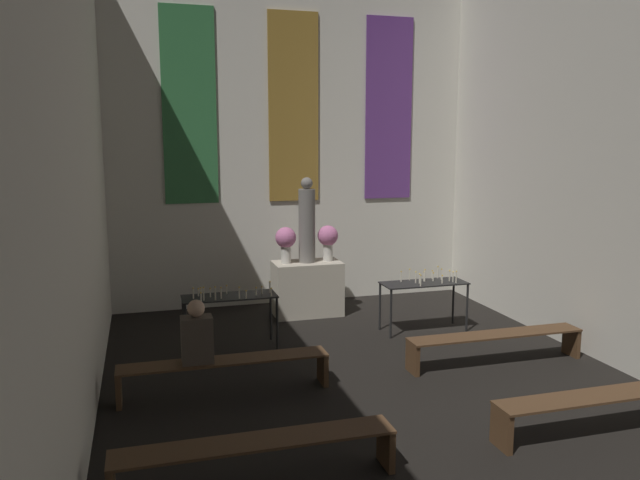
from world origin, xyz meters
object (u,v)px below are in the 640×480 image
(pew_third_left, at_px, (256,451))
(person_seated, at_px, (197,335))
(candle_rack_left, at_px, (229,302))
(candle_rack_right, at_px, (424,288))
(pew_third_right, at_px, (606,403))
(statue, at_px, (307,223))
(pew_back_right, at_px, (495,341))
(flower_vase_right, at_px, (328,238))
(pew_back_left, at_px, (225,368))
(altar, at_px, (307,288))
(flower_vase_left, at_px, (286,240))

(pew_third_left, height_order, person_seated, person_seated)
(candle_rack_left, xyz_separation_m, candle_rack_right, (3.05, 0.01, 0.00))
(pew_third_left, bearing_deg, pew_third_right, 0.00)
(candle_rack_right, distance_m, person_seated, 4.00)
(statue, xyz_separation_m, pew_back_right, (1.81, -3.02, -1.27))
(flower_vase_right, distance_m, candle_rack_right, 1.92)
(pew_third_right, bearing_deg, pew_back_left, 150.15)
(pew_third_left, bearing_deg, flower_vase_right, 66.86)
(flower_vase_right, bearing_deg, candle_rack_right, -50.34)
(statue, relative_size, pew_third_right, 0.58)
(altar, height_order, candle_rack_left, candle_rack_left)
(candle_rack_left, height_order, pew_third_left, candle_rack_left)
(flower_vase_right, relative_size, pew_back_right, 0.25)
(flower_vase_left, xyz_separation_m, candle_rack_left, (-1.15, -1.40, -0.62))
(pew_back_left, bearing_deg, altar, 59.10)
(pew_third_left, bearing_deg, flower_vase_left, 74.23)
(statue, height_order, pew_back_left, statue)
(pew_third_left, relative_size, pew_third_right, 1.00)
(pew_back_left, bearing_deg, pew_third_left, -90.00)
(candle_rack_right, bearing_deg, flower_vase_left, 143.64)
(altar, xyz_separation_m, person_seated, (-2.12, -3.02, 0.29))
(altar, xyz_separation_m, pew_back_right, (1.81, -3.02, -0.14))
(candle_rack_left, xyz_separation_m, pew_back_right, (3.33, -1.62, -0.37))
(candle_rack_right, xyz_separation_m, person_seated, (-3.65, -1.63, 0.06))
(pew_back_left, height_order, person_seated, person_seated)
(statue, xyz_separation_m, candle_rack_right, (1.53, -1.40, -0.90))
(person_seated, bearing_deg, pew_back_left, 0.00)
(flower_vase_left, relative_size, person_seated, 0.82)
(pew_third_right, bearing_deg, person_seated, 152.16)
(flower_vase_left, distance_m, pew_third_right, 5.63)
(altar, distance_m, pew_third_right, 5.41)
(person_seated, bearing_deg, candle_rack_left, 69.69)
(candle_rack_left, xyz_separation_m, pew_third_left, (-0.29, -3.70, -0.37))
(pew_third_right, distance_m, pew_back_right, 2.08)
(candle_rack_left, distance_m, person_seated, 1.73)
(candle_rack_right, height_order, pew_third_right, candle_rack_right)
(statue, bearing_deg, candle_rack_right, -42.44)
(flower_vase_left, distance_m, person_seated, 3.54)
(pew_back_right, relative_size, person_seated, 3.30)
(candle_rack_right, bearing_deg, pew_back_left, -154.03)
(flower_vase_right, distance_m, pew_back_left, 3.85)
(candle_rack_left, bearing_deg, pew_back_left, -100.04)
(flower_vase_right, distance_m, person_seated, 3.96)
(statue, bearing_deg, altar, 0.00)
(pew_third_left, bearing_deg, person_seated, 98.57)
(altar, distance_m, flower_vase_right, 0.93)
(altar, height_order, flower_vase_right, flower_vase_right)
(statue, bearing_deg, candle_rack_left, -137.35)
(candle_rack_left, height_order, candle_rack_right, candle_rack_right)
(flower_vase_left, bearing_deg, statue, 0.00)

